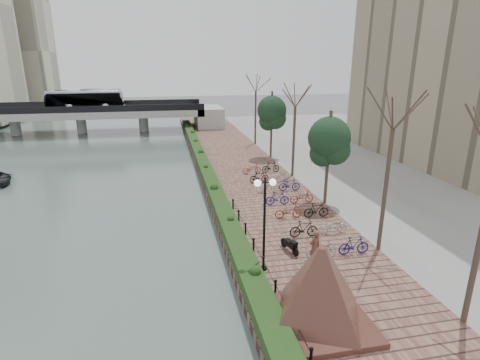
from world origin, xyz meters
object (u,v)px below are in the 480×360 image
object	(u,v)px
granite_monument	(320,285)
pedestrian	(315,248)
lamppost	(265,204)
motorcycle	(290,244)

from	to	relation	value
granite_monument	pedestrian	world-z (taller)	granite_monument
granite_monument	pedestrian	bearing A→B (deg)	69.73
lamppost	granite_monument	bearing A→B (deg)	-75.61
granite_monument	lamppost	distance (m)	4.58
lamppost	motorcycle	xyz separation A→B (m)	(1.79, 1.44, -2.92)
granite_monument	pedestrian	distance (m)	4.35
granite_monument	lamppost	size ratio (longest dim) A/B	1.18
lamppost	motorcycle	world-z (taller)	lamppost
lamppost	pedestrian	world-z (taller)	lamppost
granite_monument	pedestrian	size ratio (longest dim) A/B	2.99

